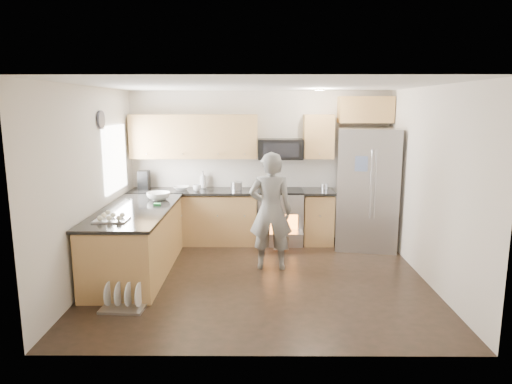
{
  "coord_description": "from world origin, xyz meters",
  "views": [
    {
      "loc": [
        -0.02,
        -5.97,
        2.34
      ],
      "look_at": [
        -0.06,
        0.5,
        1.12
      ],
      "focal_mm": 32.0,
      "sensor_mm": 36.0,
      "label": 1
    }
  ],
  "objects_px": {
    "refrigerator": "(367,189)",
    "person": "(271,211)",
    "stove_range": "(280,204)",
    "dish_rack": "(124,301)"
  },
  "relations": [
    {
      "from": "dish_rack",
      "to": "stove_range",
      "type": "bearing_deg",
      "value": 53.56
    },
    {
      "from": "refrigerator",
      "to": "person",
      "type": "relative_size",
      "value": 1.16
    },
    {
      "from": "person",
      "to": "dish_rack",
      "type": "bearing_deg",
      "value": 40.87
    },
    {
      "from": "stove_range",
      "to": "refrigerator",
      "type": "distance_m",
      "value": 1.48
    },
    {
      "from": "refrigerator",
      "to": "person",
      "type": "xyz_separation_m",
      "value": [
        -1.62,
        -1.04,
        -0.14
      ]
    },
    {
      "from": "refrigerator",
      "to": "dish_rack",
      "type": "height_order",
      "value": "refrigerator"
    },
    {
      "from": "stove_range",
      "to": "refrigerator",
      "type": "bearing_deg",
      "value": -9.7
    },
    {
      "from": "person",
      "to": "dish_rack",
      "type": "distance_m",
      "value": 2.35
    },
    {
      "from": "dish_rack",
      "to": "person",
      "type": "bearing_deg",
      "value": 37.78
    },
    {
      "from": "stove_range",
      "to": "refrigerator",
      "type": "height_order",
      "value": "refrigerator"
    }
  ]
}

